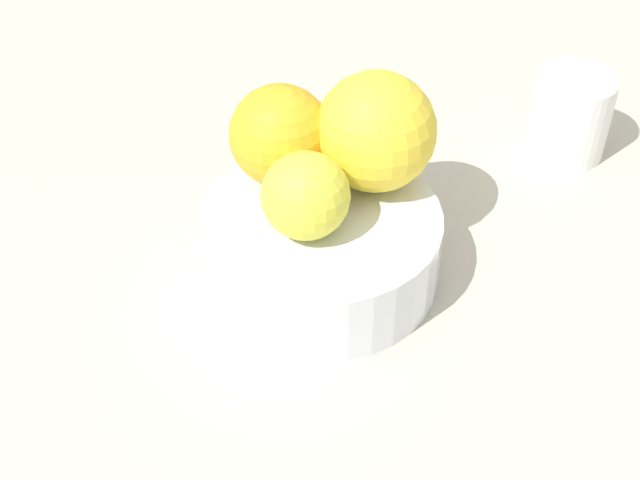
# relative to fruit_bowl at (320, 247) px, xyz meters

# --- Properties ---
(ground_plane) EXTENTS (1.10, 1.10, 0.02)m
(ground_plane) POSITION_rel_fruit_bowl_xyz_m (0.00, 0.00, -0.04)
(ground_plane) COLOR #BCB29E
(fruit_bowl) EXTENTS (0.17, 0.17, 0.06)m
(fruit_bowl) POSITION_rel_fruit_bowl_xyz_m (0.00, 0.00, 0.00)
(fruit_bowl) COLOR silver
(fruit_bowl) RESTS_ON ground_plane
(orange_in_bowl_0) EXTENTS (0.09, 0.09, 0.09)m
(orange_in_bowl_0) POSITION_rel_fruit_bowl_xyz_m (0.03, -0.05, 0.07)
(orange_in_bowl_0) COLOR yellow
(orange_in_bowl_0) RESTS_ON fruit_bowl
(orange_in_bowl_1) EXTENTS (0.06, 0.06, 0.06)m
(orange_in_bowl_1) POSITION_rel_fruit_bowl_xyz_m (-0.01, 0.01, 0.06)
(orange_in_bowl_1) COLOR yellow
(orange_in_bowl_1) RESTS_ON fruit_bowl
(orange_in_bowl_2) EXTENTS (0.07, 0.07, 0.07)m
(orange_in_bowl_2) POSITION_rel_fruit_bowl_xyz_m (0.05, 0.02, 0.07)
(orange_in_bowl_2) COLOR #F9A823
(orange_in_bowl_2) RESTS_ON fruit_bowl
(ceramic_cup) EXTENTS (0.07, 0.07, 0.07)m
(ceramic_cup) POSITION_rel_fruit_bowl_xyz_m (0.11, -0.24, 0.01)
(ceramic_cup) COLOR white
(ceramic_cup) RESTS_ON ground_plane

